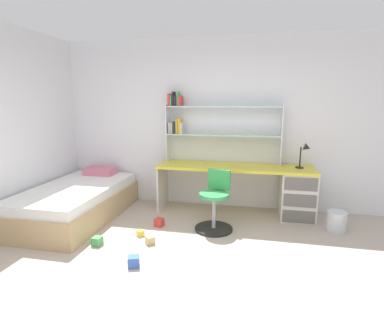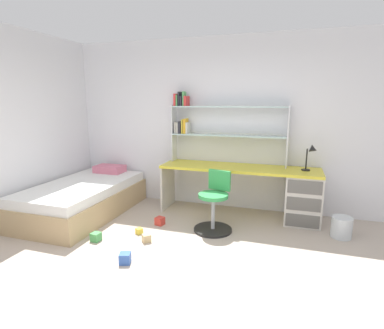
{
  "view_description": "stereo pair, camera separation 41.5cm",
  "coord_description": "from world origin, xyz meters",
  "views": [
    {
      "loc": [
        0.69,
        -2.53,
        1.73
      ],
      "look_at": [
        -0.16,
        1.45,
        0.89
      ],
      "focal_mm": 28.71,
      "sensor_mm": 36.0,
      "label": 1
    },
    {
      "loc": [
        1.09,
        -2.42,
        1.73
      ],
      "look_at": [
        -0.16,
        1.45,
        0.89
      ],
      "focal_mm": 28.71,
      "sensor_mm": 36.0,
      "label": 2
    }
  ],
  "objects": [
    {
      "name": "ground_plane",
      "position": [
        0.0,
        0.0,
        -0.01
      ],
      "size": [
        6.05,
        5.9,
        0.02
      ],
      "primitive_type": "cube",
      "color": "#B2A393"
    },
    {
      "name": "room_shell",
      "position": [
        -1.26,
        1.26,
        1.37
      ],
      "size": [
        6.05,
        5.9,
        2.73
      ],
      "color": "silver",
      "rests_on": "ground_plane"
    },
    {
      "name": "desk",
      "position": [
        1.03,
        2.12,
        0.44
      ],
      "size": [
        2.37,
        0.62,
        0.76
      ],
      "color": "gold",
      "rests_on": "ground_plane"
    },
    {
      "name": "bookshelf_hutch",
      "position": [
        -0.1,
        2.31,
        1.41
      ],
      "size": [
        1.82,
        0.22,
        1.13
      ],
      "color": "silver",
      "rests_on": "desk"
    },
    {
      "name": "desk_lamp",
      "position": [
        1.39,
        2.13,
        1.01
      ],
      "size": [
        0.2,
        0.17,
        0.38
      ],
      "color": "black",
      "rests_on": "desk"
    },
    {
      "name": "swivel_chair",
      "position": [
        0.16,
        1.43,
        0.33
      ],
      "size": [
        0.52,
        0.52,
        0.81
      ],
      "color": "black",
      "rests_on": "ground_plane"
    },
    {
      "name": "bed_platform",
      "position": [
        -1.93,
        1.42,
        0.25
      ],
      "size": [
        1.15,
        2.05,
        0.62
      ],
      "color": "tan",
      "rests_on": "ground_plane"
    },
    {
      "name": "waste_bin",
      "position": [
        1.79,
        1.71,
        0.14
      ],
      "size": [
        0.26,
        0.26,
        0.27
      ],
      "primitive_type": "cylinder",
      "color": "silver",
      "rests_on": "ground_plane"
    },
    {
      "name": "toy_block_red_0",
      "position": [
        -0.61,
        1.37,
        0.06
      ],
      "size": [
        0.14,
        0.14,
        0.11
      ],
      "primitive_type": "cube",
      "rotation": [
        0.0,
        0.0,
        1.31
      ],
      "color": "red",
      "rests_on": "ground_plane"
    },
    {
      "name": "toy_block_blue_1",
      "position": [
        -0.54,
        0.27,
        0.06
      ],
      "size": [
        0.15,
        0.15,
        0.12
      ],
      "primitive_type": "cube",
      "rotation": [
        0.0,
        0.0,
        0.33
      ],
      "color": "#3860B7",
      "rests_on": "ground_plane"
    },
    {
      "name": "toy_block_natural_2",
      "position": [
        -0.55,
        0.81,
        0.05
      ],
      "size": [
        0.14,
        0.14,
        0.1
      ],
      "primitive_type": "cube",
      "rotation": [
        0.0,
        0.0,
        2.34
      ],
      "color": "tan",
      "rests_on": "ground_plane"
    },
    {
      "name": "toy_block_yellow_3",
      "position": [
        -0.75,
        1.0,
        0.04
      ],
      "size": [
        0.11,
        0.11,
        0.08
      ],
      "primitive_type": "cube",
      "rotation": [
        0.0,
        0.0,
        1.01
      ],
      "color": "gold",
      "rests_on": "ground_plane"
    },
    {
      "name": "toy_block_green_4",
      "position": [
        -1.17,
        0.64,
        0.05
      ],
      "size": [
        0.12,
        0.12,
        0.11
      ],
      "primitive_type": "cube",
      "rotation": [
        0.0,
        0.0,
        1.46
      ],
      "color": "#479E51",
      "rests_on": "ground_plane"
    }
  ]
}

